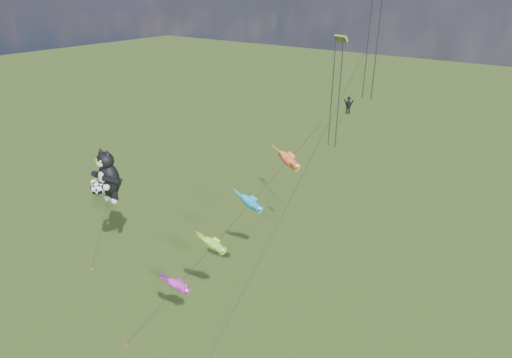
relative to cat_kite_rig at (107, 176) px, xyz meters
The scene contains 4 objects.
ground 9.58m from the cat_kite_rig, 163.68° to the right, with size 300.00×300.00×0.00m, color #20380E.
cat_kite_rig is the anchor object (origin of this frame).
fish_windsock_rig 14.63m from the cat_kite_rig, ahead, with size 9.27×13.13×16.49m.
parafoil_rig 23.12m from the cat_kite_rig, 25.76° to the left, with size 4.48×17.25×26.34m.
Camera 1 is at (33.69, -20.68, 25.68)m, focal length 30.00 mm.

